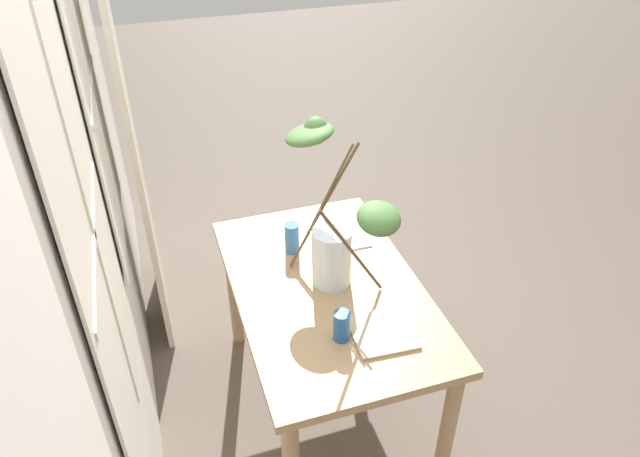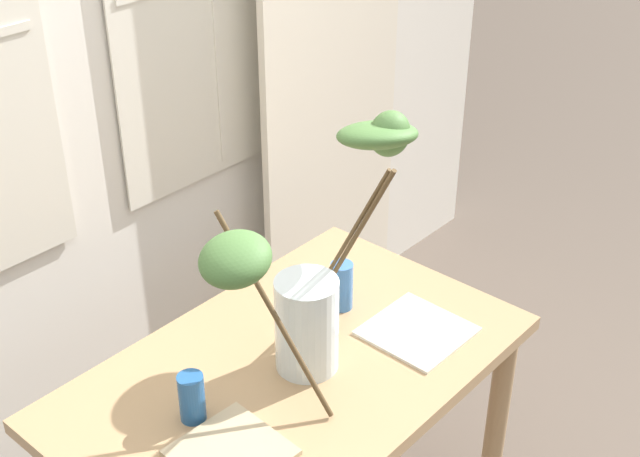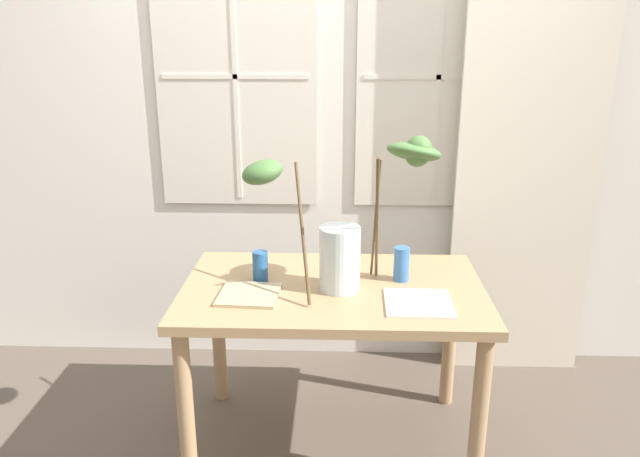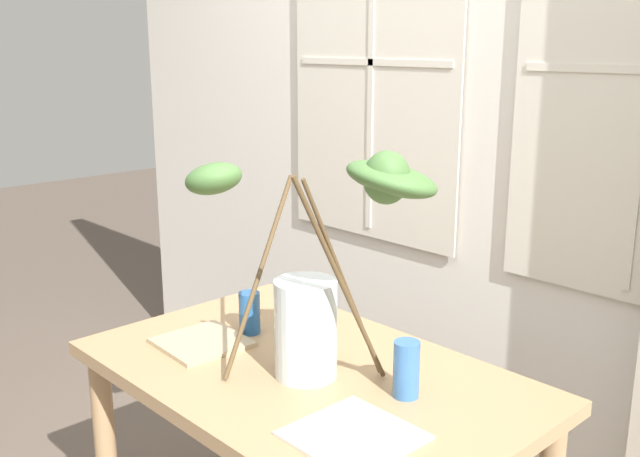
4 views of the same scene
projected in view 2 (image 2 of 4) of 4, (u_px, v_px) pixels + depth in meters
The scene contains 8 objects.
back_wall_with_windows at pixel (70, 83), 2.46m from camera, with size 4.13×0.14×2.61m.
curtain_sheer_side at pixel (333, 62), 3.05m from camera, with size 0.71×0.03×2.32m, color silver.
dining_table at pixel (294, 396), 2.31m from camera, with size 1.23×0.77×0.75m.
vase_with_branches at pixel (319, 268), 2.13m from camera, with size 0.78×0.33×0.65m.
drinking_glass_blue_left at pixel (192, 397), 2.05m from camera, with size 0.06×0.06×0.13m, color #235693.
drinking_glass_blue_right at pixel (342, 286), 2.45m from camera, with size 0.07×0.07×0.14m, color #386BAD.
plate_square_left at pixel (231, 453), 1.98m from camera, with size 0.23×0.23×0.01m, color tan.
plate_square_right at pixel (417, 331), 2.38m from camera, with size 0.26×0.26×0.01m, color silver.
Camera 2 is at (-1.28, -1.22, 2.21)m, focal length 48.44 mm.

